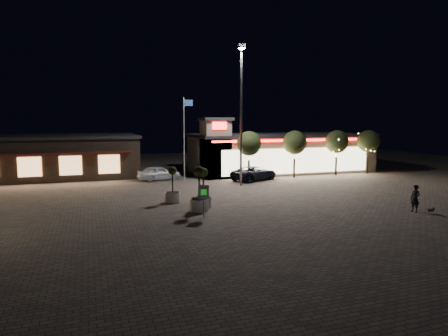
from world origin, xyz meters
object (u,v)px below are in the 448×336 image
object	(u,v)px
pickup_truck	(254,173)
valet_sign	(204,195)
pedestrian	(415,198)
planter_left	(173,191)
planter_mid	(199,197)
white_sedan	(159,173)

from	to	relation	value
pickup_truck	valet_sign	size ratio (longest dim) A/B	2.54
pedestrian	valet_sign	bearing A→B (deg)	-111.45
planter_left	planter_mid	bearing A→B (deg)	-71.61
planter_left	planter_mid	distance (m)	3.43
pickup_truck	pedestrian	xyz separation A→B (m)	(4.36, -15.92, 0.19)
white_sedan	pedestrian	xyz separation A→B (m)	(13.21, -18.83, 0.18)
planter_left	valet_sign	bearing A→B (deg)	-79.64
planter_mid	valet_sign	distance (m)	1.74
pickup_truck	planter_left	world-z (taller)	planter_left
pickup_truck	pedestrian	bearing A→B (deg)	170.69
white_sedan	pedestrian	size ratio (longest dim) A/B	2.34
pedestrian	valet_sign	world-z (taller)	valet_sign
pedestrian	valet_sign	size ratio (longest dim) A/B	0.90
white_sedan	planter_mid	size ratio (longest dim) A/B	1.42
white_sedan	pedestrian	world-z (taller)	pedestrian
white_sedan	valet_sign	world-z (taller)	valet_sign
valet_sign	pickup_truck	bearing A→B (deg)	55.58
planter_left	planter_mid	size ratio (longest dim) A/B	0.89
pickup_truck	white_sedan	distance (m)	9.32
planter_mid	valet_sign	xyz separation A→B (m)	(-0.18, -1.67, 0.47)
white_sedan	planter_left	world-z (taller)	planter_left
pedestrian	planter_left	bearing A→B (deg)	-127.92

